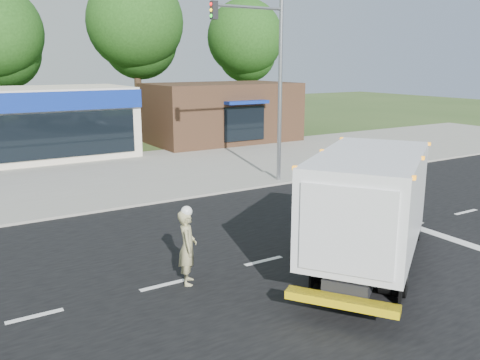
# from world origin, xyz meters

# --- Properties ---
(ground) EXTENTS (120.00, 120.00, 0.00)m
(ground) POSITION_xyz_m (0.00, 0.00, 0.00)
(ground) COLOR #385123
(ground) RESTS_ON ground
(road_asphalt) EXTENTS (60.00, 14.00, 0.02)m
(road_asphalt) POSITION_xyz_m (0.00, 0.00, 0.00)
(road_asphalt) COLOR black
(road_asphalt) RESTS_ON ground
(sidewalk) EXTENTS (60.00, 2.40, 0.12)m
(sidewalk) POSITION_xyz_m (0.00, 8.20, 0.06)
(sidewalk) COLOR gray
(sidewalk) RESTS_ON ground
(parking_apron) EXTENTS (60.00, 9.00, 0.02)m
(parking_apron) POSITION_xyz_m (0.00, 14.00, 0.01)
(parking_apron) COLOR gray
(parking_apron) RESTS_ON ground
(lane_markings) EXTENTS (55.20, 7.00, 0.01)m
(lane_markings) POSITION_xyz_m (1.35, -1.35, 0.02)
(lane_markings) COLOR silver
(lane_markings) RESTS_ON road_asphalt
(ems_box_truck) EXTENTS (7.30, 6.04, 3.25)m
(ems_box_truck) POSITION_xyz_m (-0.76, -1.77, 1.87)
(ems_box_truck) COLOR black
(ems_box_truck) RESTS_ON ground
(emergency_worker) EXTENTS (0.71, 0.82, 2.01)m
(emergency_worker) POSITION_xyz_m (-5.40, -0.19, 0.98)
(emergency_worker) COLOR tan
(emergency_worker) RESTS_ON ground
(brown_storefront) EXTENTS (10.00, 6.70, 4.00)m
(brown_storefront) POSITION_xyz_m (7.00, 19.98, 2.00)
(brown_storefront) COLOR #382316
(brown_storefront) RESTS_ON ground
(traffic_signal_pole) EXTENTS (3.51, 0.25, 8.00)m
(traffic_signal_pole) POSITION_xyz_m (2.35, 7.60, 4.92)
(traffic_signal_pole) COLOR gray
(traffic_signal_pole) RESTS_ON ground
(background_trees) EXTENTS (36.77, 7.39, 12.10)m
(background_trees) POSITION_xyz_m (-0.85, 28.16, 7.38)
(background_trees) COLOR #332114
(background_trees) RESTS_ON ground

